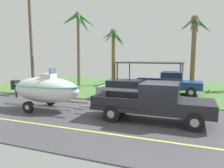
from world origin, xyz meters
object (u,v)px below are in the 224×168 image
Objects in this scene: utility_pole at (31,40)px; palm_tree_far_right at (79,29)px; palm_tree_mid at (194,37)px; carport_awning at (152,63)px; parked_pickup_background at (172,82)px; pickup_truck_towing at (159,100)px; parked_sedan_far at (127,89)px; boat_on_trailer at (46,89)px; palm_tree_near_left at (114,44)px.

palm_tree_far_right is at bearing 41.31° from utility_pole.
palm_tree_far_right is at bearing -157.93° from palm_tree_mid.
palm_tree_far_right is 0.81× the size of utility_pole.
palm_tree_mid is at bearing -32.19° from carport_awning.
parked_pickup_background is 0.82× the size of carport_awning.
palm_tree_mid reaches higher than pickup_truck_towing.
parked_sedan_far is at bearing -91.77° from carport_awning.
pickup_truck_towing reaches higher than parked_sedan_far.
boat_on_trailer is 0.83× the size of carport_awning.
palm_tree_mid is (4.25, -2.68, 2.41)m from carport_awning.
boat_on_trailer is 13.73m from palm_tree_mid.
palm_tree_far_right is at bearing -128.97° from carport_awning.
carport_awning is at bearing 116.23° from parked_pickup_background.
pickup_truck_towing is at bearing -20.15° from utility_pole.
utility_pole is at bearing -152.63° from palm_tree_mid.
parked_pickup_background is 0.93× the size of palm_tree_near_left.
parked_sedan_far is 0.63× the size of carport_awning.
parked_pickup_background is 6.20m from carport_awning.
utility_pole reaches higher than carport_awning.
pickup_truck_towing is at bearing -39.42° from palm_tree_far_right.
palm_tree_mid reaches higher than palm_tree_near_left.
pickup_truck_towing is at bearing 0.00° from boat_on_trailer.
palm_tree_far_right reaches higher than pickup_truck_towing.
boat_on_trailer is 0.84× the size of palm_tree_mid.
carport_awning reaches higher than boat_on_trailer.
palm_tree_near_left is at bearing -156.68° from carport_awning.
palm_tree_near_left is 0.70× the size of utility_pole.
parked_sedan_far is (-3.09, 4.84, -0.37)m from pickup_truck_towing.
utility_pole is (-11.09, 4.07, 3.43)m from pickup_truck_towing.
utility_pole is at bearing -120.66° from palm_tree_near_left.
pickup_truck_towing reaches higher than parked_pickup_background.
palm_tree_far_right is (-1.49, -4.90, 1.06)m from palm_tree_near_left.
palm_tree_near_left is 8.73m from utility_pole.
carport_awning is 12.50m from utility_pole.
parked_pickup_background is 0.83× the size of palm_tree_mid.
boat_on_trailer is at bearing -42.01° from utility_pole.
boat_on_trailer is (-6.57, -0.00, 0.14)m from pickup_truck_towing.
parked_sedan_far is at bearing -20.07° from palm_tree_far_right.
carport_awning is (3.74, 13.22, 1.23)m from boat_on_trailer.
parked_sedan_far is 8.50m from palm_tree_near_left.
pickup_truck_towing is at bearing -60.19° from palm_tree_near_left.
parked_sedan_far is at bearing 5.48° from utility_pole.
boat_on_trailer is 1.01× the size of parked_pickup_background.
pickup_truck_towing is 0.84× the size of palm_tree_far_right.
palm_tree_mid is (7.99, 10.55, 3.64)m from boat_on_trailer.
palm_tree_mid is (8.06, -1.03, 0.39)m from palm_tree_near_left.
carport_awning is at bearing 47.93° from utility_pole.
parked_pickup_background is 0.80× the size of palm_tree_far_right.
carport_awning is at bearing 23.32° from palm_tree_near_left.
parked_pickup_background is (-0.16, 7.80, -0.01)m from pickup_truck_towing.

